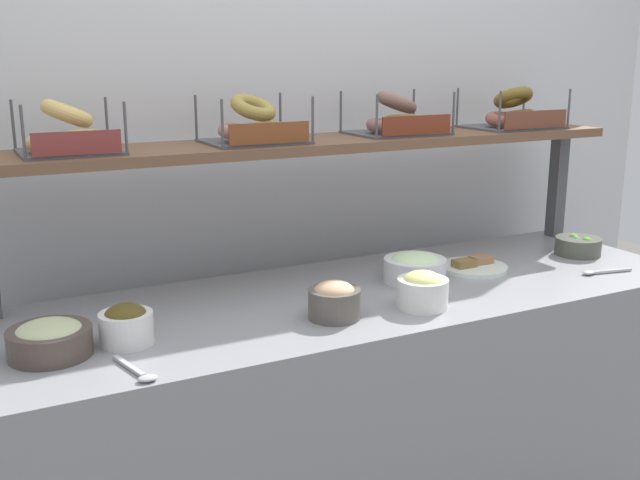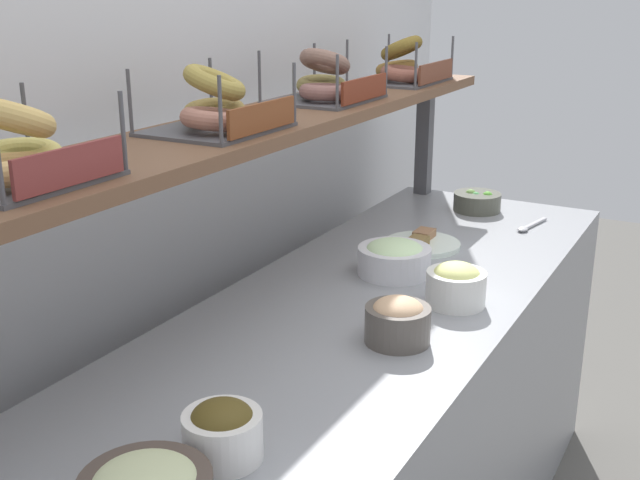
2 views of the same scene
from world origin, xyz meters
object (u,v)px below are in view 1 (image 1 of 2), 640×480
object	(u,v)px
bagel_basket_plain	(68,136)
bagel_basket_poppy	(396,120)
bowl_veggie_mix	(578,246)
bowl_scallion_spread	(415,267)
serving_plate_white	(473,266)
bowl_hummus	(334,300)
bowl_chocolate_spread	(126,324)
serving_spoon_by_edge	(599,272)
serving_spoon_near_plate	(139,373)
bowl_tuna_salad	(50,339)
bagel_basket_cinnamon_raisin	(512,115)
bagel_basket_everything	(253,127)
bowl_egg_salad	(423,290)

from	to	relation	value
bagel_basket_plain	bagel_basket_poppy	world-z (taller)	bagel_basket_plain
bowl_veggie_mix	bagel_basket_plain	bearing A→B (deg)	171.40
bowl_scallion_spread	serving_plate_white	distance (m)	0.25
serving_plate_white	bagel_basket_poppy	size ratio (longest dim) A/B	0.73
bowl_hummus	bowl_veggie_mix	bearing A→B (deg)	9.26
bowl_chocolate_spread	bowl_hummus	distance (m)	0.54
serving_plate_white	serving_spoon_by_edge	bearing A→B (deg)	-34.39
bowl_veggie_mix	bagel_basket_poppy	size ratio (longest dim) A/B	0.52
serving_spoon_by_edge	bagel_basket_poppy	xyz separation A→B (m)	(-0.49, 0.46, 0.47)
serving_spoon_near_plate	bowl_scallion_spread	bearing A→B (deg)	17.85
bowl_scallion_spread	bowl_tuna_salad	world-z (taller)	bowl_scallion_spread
bowl_chocolate_spread	bagel_basket_cinnamon_raisin	bearing A→B (deg)	12.89
bowl_scallion_spread	serving_spoon_near_plate	bearing A→B (deg)	-162.15
bowl_hummus	bagel_basket_everything	world-z (taller)	bagel_basket_everything
serving_spoon_near_plate	bagel_basket_poppy	size ratio (longest dim) A/B	0.57
bowl_scallion_spread	bowl_hummus	size ratio (longest dim) A/B	1.37
bowl_chocolate_spread	bagel_basket_plain	size ratio (longest dim) A/B	0.49
bowl_tuna_salad	serving_spoon_by_edge	world-z (taller)	bowl_tuna_salad
bowl_veggie_mix	bagel_basket_plain	world-z (taller)	bagel_basket_plain
bowl_tuna_salad	serving_spoon_near_plate	xyz separation A→B (m)	(0.16, -0.21, -0.03)
bowl_chocolate_spread	serving_plate_white	size ratio (longest dim) A/B	0.59
serving_spoon_near_plate	bowl_chocolate_spread	bearing A→B (deg)	84.01
serving_plate_white	serving_spoon_by_edge	size ratio (longest dim) A/B	1.24
serving_plate_white	bagel_basket_everything	bearing A→B (deg)	161.65
bowl_egg_salad	bowl_tuna_salad	world-z (taller)	bowl_egg_salad
bowl_tuna_salad	bagel_basket_everything	world-z (taller)	bagel_basket_everything
bowl_scallion_spread	bagel_basket_cinnamon_raisin	distance (m)	0.75
bowl_hummus	bowl_tuna_salad	size ratio (longest dim) A/B	0.73
serving_spoon_near_plate	bagel_basket_plain	distance (m)	0.73
serving_spoon_near_plate	bagel_basket_plain	bearing A→B (deg)	92.40
bagel_basket_plain	bagel_basket_everything	size ratio (longest dim) A/B	0.92
serving_spoon_by_edge	bagel_basket_poppy	size ratio (longest dim) A/B	0.59
serving_spoon_by_edge	bowl_egg_salad	bearing A→B (deg)	-179.45
bowl_chocolate_spread	bagel_basket_poppy	world-z (taller)	bagel_basket_poppy
serving_spoon_near_plate	bagel_basket_everything	size ratio (longest dim) A/B	0.59
bowl_scallion_spread	serving_plate_white	world-z (taller)	bowl_scallion_spread
bowl_veggie_mix	bagel_basket_everything	world-z (taller)	bagel_basket_everything
serving_spoon_near_plate	bowl_hummus	bearing A→B (deg)	12.86
bowl_scallion_spread	bowl_chocolate_spread	bearing A→B (deg)	-173.66
bagel_basket_cinnamon_raisin	bagel_basket_plain	bearing A→B (deg)	179.53
bowl_egg_salad	serving_spoon_near_plate	bearing A→B (deg)	-173.80
bagel_basket_everything	bowl_hummus	bearing A→B (deg)	-83.05
bowl_chocolate_spread	bagel_basket_poppy	xyz separation A→B (m)	(1.00, 0.36, 0.43)
bowl_veggie_mix	bowl_hummus	bearing A→B (deg)	-170.74
bowl_hummus	serving_spoon_by_edge	xyz separation A→B (m)	(0.96, -0.03, -0.04)
bowl_scallion_spread	bowl_hummus	world-z (taller)	bowl_hummus
bowl_egg_salad	bowl_chocolate_spread	size ratio (longest dim) A/B	1.09
bowl_scallion_spread	bagel_basket_poppy	xyz separation A→B (m)	(0.08, 0.25, 0.43)
bowl_scallion_spread	bowl_chocolate_spread	world-z (taller)	bowl_chocolate_spread
bowl_scallion_spread	serving_spoon_by_edge	distance (m)	0.61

